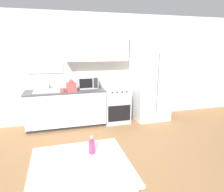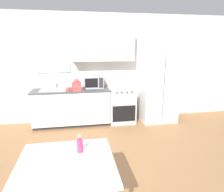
# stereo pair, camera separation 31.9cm
# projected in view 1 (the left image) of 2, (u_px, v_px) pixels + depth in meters

# --- Properties ---
(ground_plane) EXTENTS (12.00, 12.00, 0.00)m
(ground_plane) POSITION_uv_depth(u_px,v_px,m) (100.00, 172.00, 3.10)
(ground_plane) COLOR #9E7047
(wall_back) EXTENTS (12.00, 0.38, 2.70)m
(wall_back) POSITION_uv_depth(u_px,v_px,m) (82.00, 65.00, 4.96)
(wall_back) COLOR silver
(wall_back) RESTS_ON ground_plane
(kitchen_counter) EXTENTS (1.85, 0.64, 0.89)m
(kitchen_counter) POSITION_uv_depth(u_px,v_px,m) (66.00, 108.00, 4.79)
(kitchen_counter) COLOR #333333
(kitchen_counter) RESTS_ON ground_plane
(oven_range) EXTENTS (0.64, 0.64, 0.89)m
(oven_range) POSITION_uv_depth(u_px,v_px,m) (116.00, 105.00, 5.11)
(oven_range) COLOR #B7BABC
(oven_range) RESTS_ON ground_plane
(refrigerator) EXTENTS (0.87, 0.74, 1.77)m
(refrigerator) POSITION_uv_depth(u_px,v_px,m) (151.00, 86.00, 5.22)
(refrigerator) COLOR white
(refrigerator) RESTS_ON ground_plane
(kitchen_sink) EXTENTS (0.59, 0.45, 0.21)m
(kitchen_sink) POSITION_uv_depth(u_px,v_px,m) (47.00, 91.00, 4.58)
(kitchen_sink) COLOR #B7BABC
(kitchen_sink) RESTS_ON kitchen_counter
(microwave) EXTENTS (0.48, 0.33, 0.30)m
(microwave) POSITION_uv_depth(u_px,v_px,m) (87.00, 82.00, 4.90)
(microwave) COLOR #B7BABC
(microwave) RESTS_ON kitchen_counter
(coffee_mug) EXTENTS (0.13, 0.09, 0.08)m
(coffee_mug) POSITION_uv_depth(u_px,v_px,m) (63.00, 90.00, 4.50)
(coffee_mug) COLOR #BF4C3F
(coffee_mug) RESTS_ON kitchen_counter
(grocery_bag_0) EXTENTS (0.22, 0.19, 0.29)m
(grocery_bag_0) POSITION_uv_depth(u_px,v_px,m) (71.00, 86.00, 4.53)
(grocery_bag_0) COLOR #D14C4C
(grocery_bag_0) RESTS_ON kitchen_counter
(dining_table) EXTENTS (0.97, 0.93, 0.76)m
(dining_table) POSITION_uv_depth(u_px,v_px,m) (81.00, 174.00, 2.00)
(dining_table) COLOR white
(dining_table) RESTS_ON ground_plane
(drink_bottle) EXTENTS (0.07, 0.07, 0.20)m
(drink_bottle) POSITION_uv_depth(u_px,v_px,m) (92.00, 146.00, 2.15)
(drink_bottle) COLOR #DB386B
(drink_bottle) RESTS_ON dining_table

